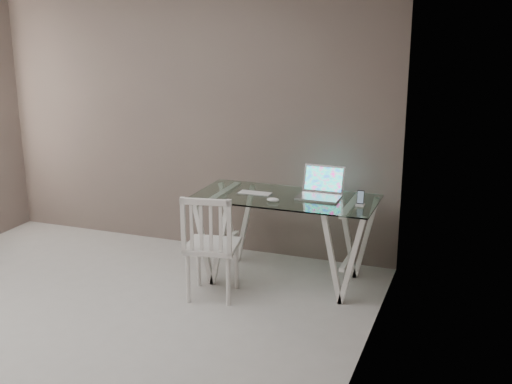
{
  "coord_description": "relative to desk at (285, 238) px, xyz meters",
  "views": [
    {
      "loc": [
        2.68,
        -3.18,
        2.2
      ],
      "look_at": [
        0.99,
        1.37,
        0.85
      ],
      "focal_mm": 45.0,
      "sensor_mm": 36.0,
      "label": 1
    }
  ],
  "objects": [
    {
      "name": "desk",
      "position": [
        0.0,
        0.0,
        0.0
      ],
      "size": [
        1.5,
        0.7,
        0.75
      ],
      "color": "silver",
      "rests_on": "ground"
    },
    {
      "name": "laptop",
      "position": [
        0.27,
        0.12,
        0.42
      ],
      "size": [
        0.35,
        0.32,
        0.24
      ],
      "color": "#B3B3B7",
      "rests_on": "desk"
    },
    {
      "name": "keyboard",
      "position": [
        -0.27,
        -0.0,
        0.37
      ],
      "size": [
        0.29,
        0.12,
        0.01
      ],
      "primitive_type": "cube",
      "color": "silver",
      "rests_on": "desk"
    },
    {
      "name": "chair",
      "position": [
        -0.44,
        -0.56,
        0.1
      ],
      "size": [
        0.46,
        0.46,
        0.87
      ],
      "rotation": [
        0.0,
        0.0,
        0.18
      ],
      "color": "silver",
      "rests_on": "ground"
    },
    {
      "name": "mouse",
      "position": [
        -0.05,
        -0.18,
        0.38
      ],
      "size": [
        0.11,
        0.06,
        0.03
      ],
      "primitive_type": "ellipsoid",
      "color": "white",
      "rests_on": "desk"
    },
    {
      "name": "room",
      "position": [
        -1.2,
        -1.65,
        1.33
      ],
      "size": [
        4.5,
        4.52,
        2.71
      ],
      "color": "#B0ADA8",
      "rests_on": "ground"
    },
    {
      "name": "phone_dock",
      "position": [
        0.63,
        -0.04,
        0.4
      ],
      "size": [
        0.07,
        0.07,
        0.12
      ],
      "color": "white",
      "rests_on": "desk"
    }
  ]
}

